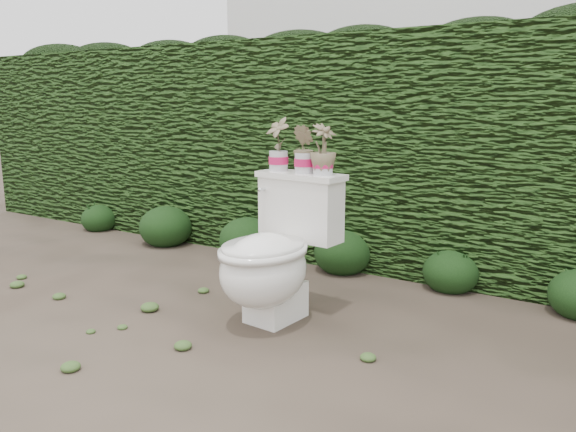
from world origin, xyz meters
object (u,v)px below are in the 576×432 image
Objects in this scene: toilet at (273,257)px; potted_plant_right at (323,151)px; potted_plant_left at (278,145)px; potted_plant_center at (304,150)px.

potted_plant_right reaches higher than toilet.
toilet is at bearing -45.28° from potted_plant_left.
potted_plant_right is at bearing 29.88° from potted_plant_center.
potted_plant_right is (0.17, 0.22, 0.55)m from toilet.
potted_plant_left reaches higher than toilet.
toilet is at bearing -65.94° from potted_plant_center.
potted_plant_left is 0.30m from potted_plant_right.
potted_plant_right is at bearing 58.70° from toilet.
toilet is 2.75× the size of potted_plant_left.
potted_plant_right is (0.12, -0.01, 0.00)m from potted_plant_center.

